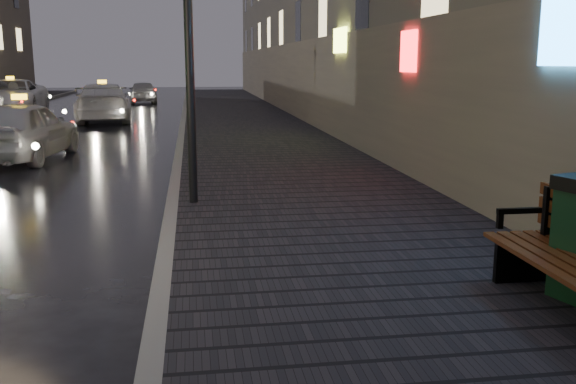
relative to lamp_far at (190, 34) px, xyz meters
name	(u,v)px	position (x,y,z in m)	size (l,w,h in m)	color
sidewalk	(245,122)	(2.05, -1.00, -3.41)	(4.60, 58.00, 0.15)	black
curb	(183,123)	(-0.35, -1.00, -3.41)	(0.20, 58.00, 0.15)	slate
lamp_far	(190,34)	(0.00, 0.00, 0.00)	(0.36, 0.36, 5.28)	black
taxi_near	(22,130)	(-4.16, -9.76, -2.74)	(1.76, 4.38, 1.49)	silver
taxi_mid	(103,103)	(-3.58, 0.87, -2.72)	(2.16, 5.32, 1.54)	silver
taxi_far	(12,96)	(-8.52, 6.21, -2.69)	(2.65, 5.74, 1.59)	white
car_far	(143,92)	(-2.85, 12.97, -2.84)	(1.54, 3.82, 1.30)	#9C9CA3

